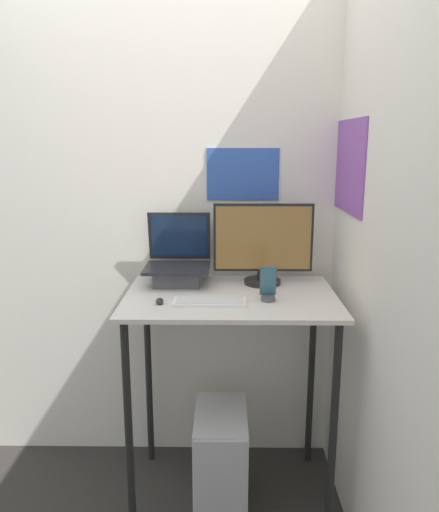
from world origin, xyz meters
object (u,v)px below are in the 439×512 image
Objects in this scene: laptop at (178,267)px; cell_phone at (268,289)px; computer_tower at (221,461)px; mouse at (160,301)px; monitor at (263,246)px; keyboard at (210,302)px.

laptop is 2.16× the size of cell_phone.
mouse is at bearing -172.22° from computer_tower.
laptop is 0.67× the size of computer_tower.
monitor reaches higher than laptop.
keyboard is (0.17, -0.32, -0.07)m from laptop.
computer_tower is at bearing 7.78° from mouse.
computer_tower is at bearing -125.27° from monitor.
keyboard reaches higher than computer_tower.
keyboard is at bearing -128.58° from monitor.
monitor is at bearing 51.42° from keyboard.
monitor is 3.09× the size of cell_phone.
mouse is 0.47m from cell_phone.
laptop is at bearing 178.87° from monitor.
monitor is at bearing 91.22° from cell_phone.
laptop is at bearing 81.62° from mouse.
keyboard is 0.79m from computer_tower.
computer_tower is at bearing 30.48° from keyboard.
laptop is at bearing 147.02° from cell_phone.
cell_phone is (0.25, 0.05, 0.04)m from keyboard.
cell_phone is at bearing -88.78° from monitor.
laptop is 0.36m from keyboard.
cell_phone reaches higher than mouse.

